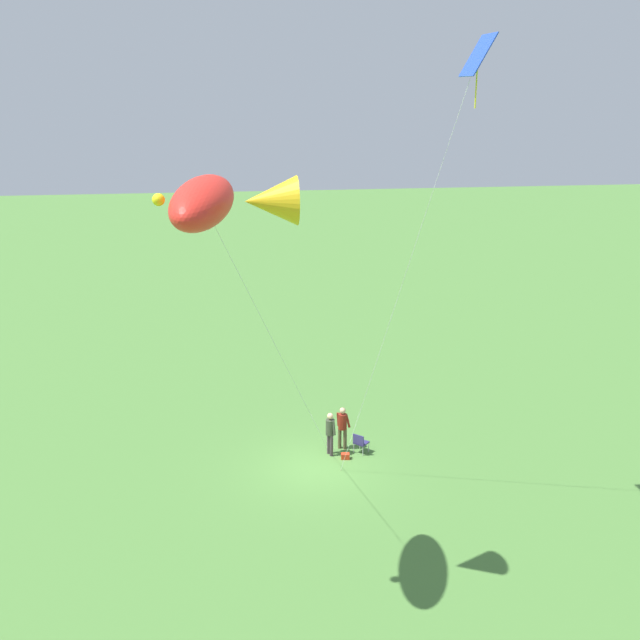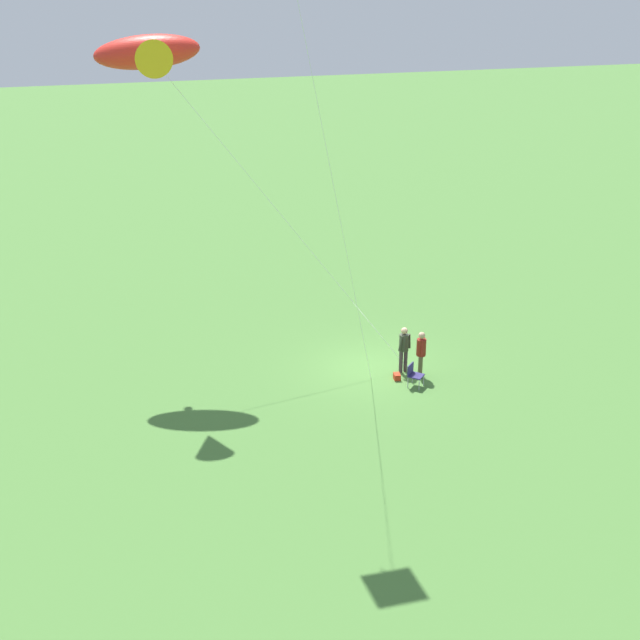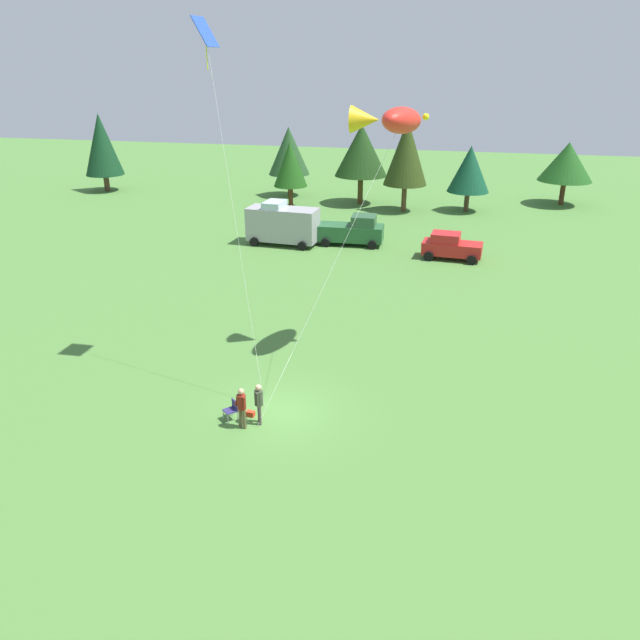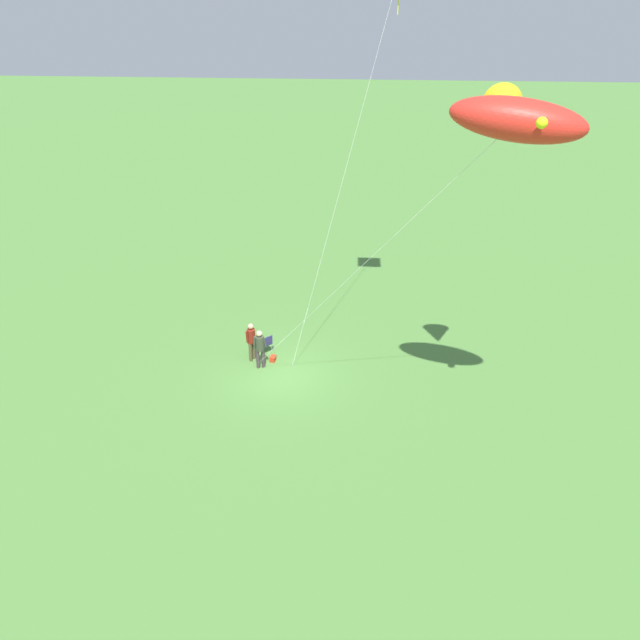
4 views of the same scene
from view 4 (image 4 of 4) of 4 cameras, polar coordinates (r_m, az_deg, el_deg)
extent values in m
plane|color=#4A7B36|center=(25.48, -3.47, -5.16)|extent=(160.00, 160.00, 0.00)
cylinder|color=#44363C|center=(25.86, -5.70, -3.56)|extent=(0.14, 0.14, 0.85)
cylinder|color=#44363C|center=(25.89, -5.22, -3.50)|extent=(0.14, 0.14, 0.85)
cylinder|color=#353D2C|center=(25.48, -5.54, -2.14)|extent=(0.43, 0.43, 0.62)
sphere|color=tan|center=(25.25, -5.59, -1.25)|extent=(0.24, 0.24, 0.24)
cylinder|color=#353D2C|center=(25.49, -6.01, -2.07)|extent=(0.13, 0.15, 0.55)
cylinder|color=#353D2C|center=(25.55, -5.12, -1.95)|extent=(0.15, 0.22, 0.56)
cube|color=navy|center=(26.90, -5.07, -2.12)|extent=(0.68, 0.68, 0.04)
cube|color=navy|center=(26.65, -4.80, -1.94)|extent=(0.37, 0.36, 0.40)
cylinder|color=#A5A8AD|center=(27.06, -5.67, -2.48)|extent=(0.03, 0.03, 0.42)
cylinder|color=#A5A8AD|center=(27.26, -4.97, -2.17)|extent=(0.03, 0.03, 0.42)
cylinder|color=#A5A8AD|center=(26.77, -5.13, -2.84)|extent=(0.03, 0.03, 0.42)
cylinder|color=#A5A8AD|center=(26.98, -4.43, -2.52)|extent=(0.03, 0.03, 0.42)
cylinder|color=brown|center=(26.34, -6.37, -2.94)|extent=(0.14, 0.14, 0.85)
cylinder|color=brown|center=(26.48, -6.08, -2.73)|extent=(0.14, 0.14, 0.85)
cylinder|color=maroon|center=(26.03, -6.31, -1.46)|extent=(0.46, 0.46, 0.62)
sphere|color=tan|center=(25.80, -6.36, -0.58)|extent=(0.24, 0.24, 0.24)
cylinder|color=maroon|center=(25.91, -6.69, -1.56)|extent=(0.16, 0.14, 0.56)
cylinder|color=maroon|center=(26.18, -6.15, -1.18)|extent=(0.24, 0.19, 0.55)
cube|color=red|center=(26.42, -4.33, -3.53)|extent=(0.35, 0.26, 0.22)
ellipsoid|color=red|center=(17.86, 17.62, 17.05)|extent=(2.12, 3.89, 1.43)
cone|color=yellow|center=(19.42, 16.64, 18.08)|extent=(1.26, 1.20, 1.20)
sphere|color=yellow|center=(16.98, 19.62, 16.62)|extent=(0.29, 0.29, 0.29)
cylinder|color=silver|center=(21.21, 3.32, 4.45)|extent=(4.36, 8.24, 11.00)
cylinder|color=#4C3823|center=(26.16, -5.99, -4.26)|extent=(0.04, 0.04, 0.01)
cylinder|color=silver|center=(24.25, 1.93, 12.08)|extent=(3.08, 3.71, 14.44)
cylinder|color=#4C3823|center=(26.11, -2.55, -4.19)|extent=(0.04, 0.04, 0.01)
camera|label=1|loc=(27.90, 58.46, 14.44)|focal=42.00mm
camera|label=2|loc=(49.07, 13.93, 28.26)|focal=50.00mm
camera|label=3|loc=(28.28, -58.13, 14.61)|focal=35.00mm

